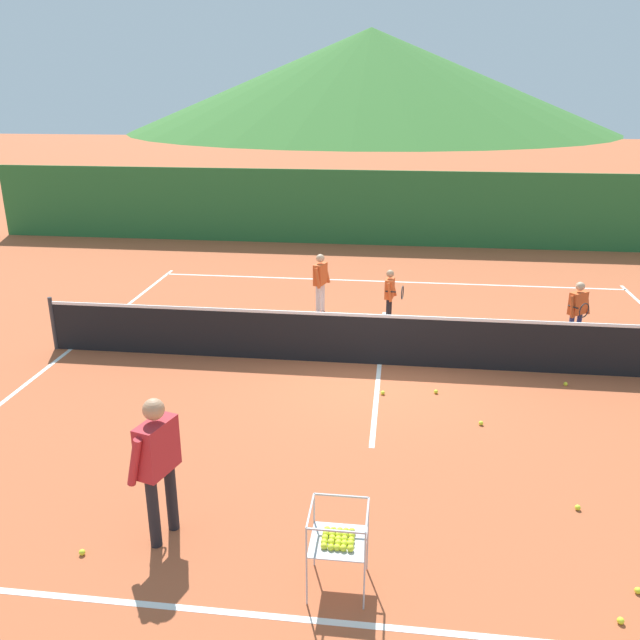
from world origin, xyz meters
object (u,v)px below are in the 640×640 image
(tennis_net, at_px, (380,339))
(student_2, at_px, (578,307))
(tennis_ball_0, at_px, (436,392))
(tennis_ball_5, at_px, (578,508))
(instructor, at_px, (158,456))
(student_1, at_px, (390,292))
(tennis_ball_6, at_px, (383,393))
(tennis_ball_2, at_px, (481,423))
(tennis_ball_1, at_px, (638,591))
(tennis_ball_7, at_px, (621,621))
(student_0, at_px, (320,278))
(ball_cart, at_px, (338,539))
(tennis_ball_3, at_px, (82,552))
(tennis_ball_8, at_px, (566,384))

(tennis_net, height_order, student_2, student_2)
(tennis_ball_0, distance_m, tennis_ball_5, 3.39)
(instructor, distance_m, student_1, 7.78)
(tennis_net, xyz_separation_m, tennis_ball_5, (2.54, -4.12, -0.47))
(student_2, height_order, tennis_ball_6, student_2)
(tennis_ball_2, distance_m, tennis_ball_6, 1.74)
(tennis_ball_1, relative_size, tennis_ball_7, 1.00)
(student_1, height_order, tennis_ball_5, student_1)
(instructor, relative_size, student_1, 1.44)
(tennis_ball_0, height_order, tennis_ball_6, same)
(student_1, height_order, tennis_ball_0, student_1)
(student_2, height_order, tennis_ball_7, student_2)
(student_0, bearing_deg, tennis_ball_6, -69.10)
(ball_cart, height_order, tennis_ball_3, ball_cart)
(instructor, xyz_separation_m, tennis_ball_6, (2.34, 3.94, -1.00))
(tennis_ball_5, relative_size, tennis_ball_6, 1.00)
(tennis_ball_0, height_order, tennis_ball_7, same)
(student_2, distance_m, tennis_ball_5, 5.78)
(tennis_ball_0, bearing_deg, instructor, -128.22)
(instructor, relative_size, tennis_ball_5, 25.42)
(student_1, relative_size, tennis_ball_5, 17.71)
(tennis_net, height_order, student_1, student_1)
(tennis_ball_2, bearing_deg, tennis_ball_0, 121.83)
(tennis_net, relative_size, tennis_ball_6, 186.44)
(instructor, bearing_deg, student_0, 84.30)
(ball_cart, bearing_deg, student_2, 61.07)
(instructor, bearing_deg, tennis_ball_0, 51.78)
(tennis_net, relative_size, tennis_ball_5, 186.44)
(student_2, distance_m, tennis_ball_3, 9.86)
(ball_cart, height_order, tennis_ball_8, ball_cart)
(student_2, height_order, tennis_ball_5, student_2)
(student_1, xyz_separation_m, tennis_ball_7, (2.38, -8.12, -0.69))
(tennis_net, height_order, tennis_ball_7, tennis_net)
(student_2, xyz_separation_m, tennis_ball_0, (-2.80, -2.59, -0.74))
(tennis_ball_7, bearing_deg, student_1, 106.34)
(student_2, bearing_deg, tennis_ball_5, -102.52)
(instructor, distance_m, tennis_ball_2, 5.03)
(tennis_net, bearing_deg, tennis_ball_0, -48.40)
(tennis_ball_0, bearing_deg, tennis_ball_5, -62.65)
(tennis_ball_1, bearing_deg, tennis_ball_8, 85.41)
(student_2, bearing_deg, instructor, -132.05)
(student_0, distance_m, tennis_ball_3, 8.59)
(tennis_net, relative_size, student_2, 9.89)
(ball_cart, bearing_deg, tennis_ball_0, 75.58)
(tennis_ball_3, height_order, tennis_ball_8, same)
(tennis_ball_5, bearing_deg, student_0, 119.96)
(tennis_net, height_order, tennis_ball_5, tennis_net)
(ball_cart, relative_size, tennis_ball_1, 13.22)
(tennis_net, bearing_deg, student_1, 86.82)
(ball_cart, xyz_separation_m, tennis_ball_5, (2.75, 1.62, -0.54))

